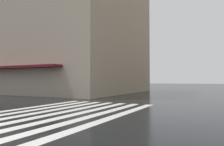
# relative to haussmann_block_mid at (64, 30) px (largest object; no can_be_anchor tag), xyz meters

# --- Properties ---
(zebra_crossing) EXTENTS (13.00, 6.50, 0.01)m
(zebra_crossing) POSITION_rel_haussmann_block_mid_xyz_m (-17.49, -13.07, -8.96)
(zebra_crossing) COLOR silver
(zebra_crossing) RESTS_ON ground_plane
(haussmann_block_mid) EXTENTS (19.19, 20.16, 18.32)m
(haussmann_block_mid) POSITION_rel_haussmann_block_mid_xyz_m (0.00, 0.00, 0.00)
(haussmann_block_mid) COLOR tan
(haussmann_block_mid) RESTS_ON ground_plane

